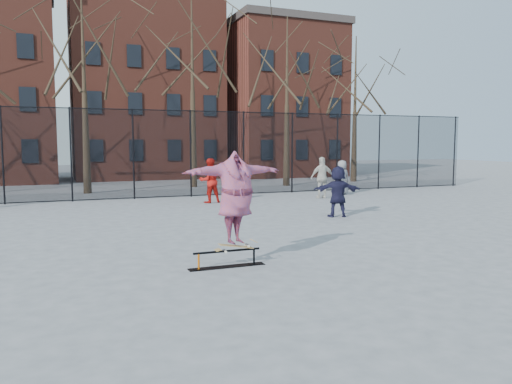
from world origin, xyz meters
name	(u,v)px	position (x,y,z in m)	size (l,w,h in m)	color
ground	(288,260)	(0.00, 0.00, 0.00)	(100.00, 100.00, 0.00)	slate
skate_rail	(227,260)	(-1.42, -0.12, 0.14)	(1.59, 0.24, 0.35)	black
skateboard	(236,247)	(-1.22, -0.12, 0.40)	(0.77, 0.18, 0.09)	olive
skater	(236,199)	(-1.22, -0.12, 1.38)	(2.30, 0.63, 1.87)	#563B94
bystander_red	(210,181)	(1.33, 10.41, 0.93)	(0.90, 0.70, 1.85)	#AC140F
bystander_white	(322,178)	(6.55, 10.17, 0.93)	(1.09, 0.46, 1.87)	beige
bystander_navy	(338,191)	(4.24, 5.00, 0.87)	(1.61, 0.51, 1.73)	#1B1A35
bystander_extra	(342,177)	(8.21, 11.22, 0.83)	(0.81, 0.53, 1.66)	slate
fence	(165,153)	(-0.01, 13.00, 2.05)	(34.03, 0.07, 4.00)	black
tree_row	(142,49)	(-0.25, 17.15, 7.36)	(33.66, 7.46, 10.67)	black
rowhouses	(136,91)	(0.72, 26.00, 6.06)	(29.00, 7.00, 13.00)	maroon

